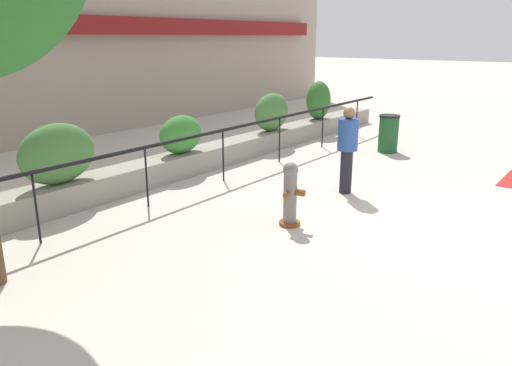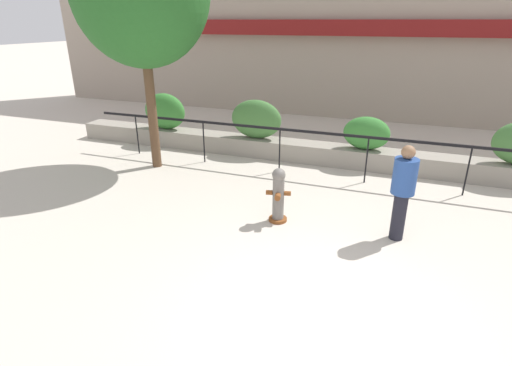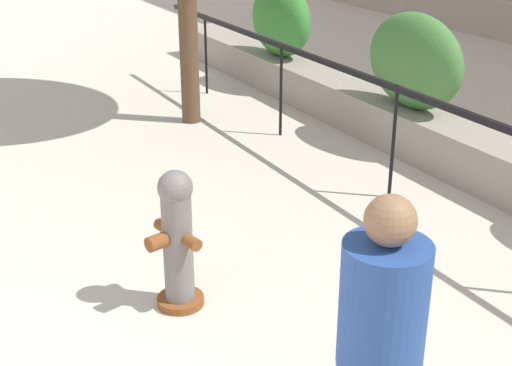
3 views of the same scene
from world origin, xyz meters
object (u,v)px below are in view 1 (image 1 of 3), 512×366
Objects in this scene: hedge_bush_3 at (272,112)px; pedestrian at (347,145)px; hedge_bush_4 at (319,100)px; trash_bin at (388,133)px; fire_hydrant at (290,194)px; hedge_bush_1 at (58,154)px; hedge_bush_2 at (181,134)px.

pedestrian is (-2.53, -3.61, -0.03)m from hedge_bush_3.
trash_bin is at bearing -110.57° from hedge_bush_4.
pedestrian is at bearing 2.62° from fire_hydrant.
fire_hydrant is (-4.71, -3.71, -0.46)m from hedge_bush_3.
pedestrian is (2.18, 0.10, 0.44)m from fire_hydrant.
pedestrian reaches higher than hedge_bush_4.
fire_hydrant is 0.62× the size of pedestrian.
hedge_bush_3 is 1.35× the size of trash_bin.
hedge_bush_3 is 1.15× the size of hedge_bush_4.
hedge_bush_1 is 1.24× the size of hedge_bush_4.
hedge_bush_4 reaches higher than hedge_bush_2.
hedge_bush_1 is 5.40m from pedestrian.
hedge_bush_2 is 3.51m from hedge_bush_3.
hedge_bush_2 is 0.86× the size of hedge_bush_3.
pedestrian reaches higher than hedge_bush_3.
hedge_bush_1 is at bearing 180.00° from hedge_bush_4.
hedge_bush_3 is at bearing 55.06° from pedestrian.
hedge_bush_4 is 8.18m from fire_hydrant.
hedge_bush_2 reaches higher than trash_bin.
hedge_bush_1 is 1.08× the size of hedge_bush_3.
hedge_bush_2 is at bearing 0.00° from hedge_bush_1.
hedge_bush_4 is at bearing 0.00° from hedge_bush_3.
hedge_bush_4 reaches higher than hedge_bush_1.
trash_bin is (-1.05, -2.81, -0.59)m from hedge_bush_4.
hedge_bush_1 is at bearing 180.00° from hedge_bush_3.
fire_hydrant is (-1.19, -3.71, -0.37)m from hedge_bush_2.
hedge_bush_3 is at bearing 180.00° from hedge_bush_4.
pedestrian is at bearing -168.74° from trash_bin.
hedge_bush_2 is 3.92m from fire_hydrant.
hedge_bush_1 is at bearing 138.02° from pedestrian.
hedge_bush_1 is at bearing 116.32° from fire_hydrant.
hedge_bush_4 is 1.18× the size of trash_bin.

